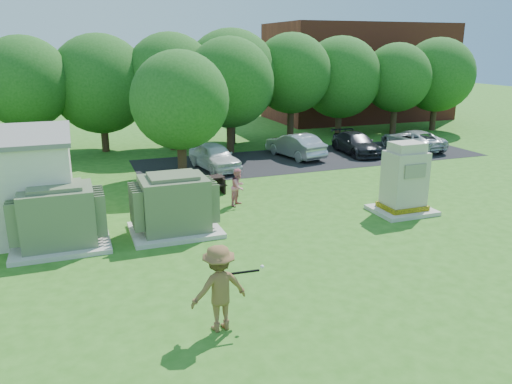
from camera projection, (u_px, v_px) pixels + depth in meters
name	position (u px, v px, depth m)	size (l,w,h in m)	color
ground	(305.00, 273.00, 14.19)	(120.00, 120.00, 0.00)	#2D6619
brick_building	(358.00, 72.00, 43.35)	(15.00, 8.00, 8.00)	maroon
parking_strip	(313.00, 158.00, 28.67)	(20.00, 6.00, 0.01)	#232326
transformer_left	(59.00, 218.00, 15.80)	(3.00, 2.40, 2.07)	beige
transformer_right	(174.00, 205.00, 17.03)	(3.00, 2.40, 2.07)	beige
generator_cabinet	(404.00, 182.00, 19.04)	(2.25, 1.84, 2.74)	beige
picnic_table	(206.00, 183.00, 21.85)	(1.62, 1.21, 0.69)	black
batter	(219.00, 288.00, 11.14)	(1.31, 0.75, 2.03)	brown
person_by_generator	(413.00, 184.00, 20.29)	(0.59, 0.39, 1.62)	black
person_at_picnic	(238.00, 187.00, 20.04)	(0.74, 0.57, 1.52)	pink
person_walking_right	(416.00, 170.00, 22.25)	(1.02, 0.42, 1.74)	#252429
car_white	(214.00, 156.00, 25.96)	(1.59, 3.96, 1.35)	white
car_silver_a	(295.00, 145.00, 28.72)	(1.46, 4.20, 1.38)	#ABABAF
car_dark	(356.00, 143.00, 29.65)	(1.73, 4.25, 1.23)	black
car_silver_b	(412.00, 140.00, 30.75)	(2.05, 4.45, 1.24)	silver
batting_equipment	(242.00, 272.00, 11.21)	(1.11, 0.31, 0.11)	black
tree_row	(200.00, 81.00, 30.24)	(41.30, 13.30, 7.30)	#47301E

